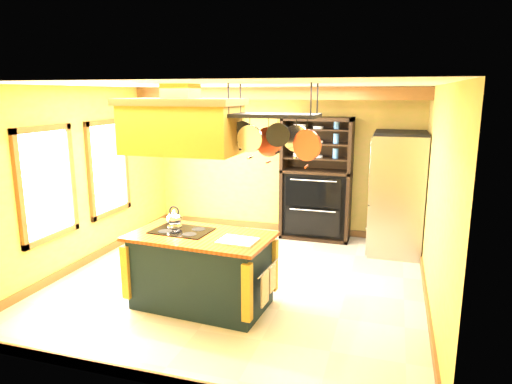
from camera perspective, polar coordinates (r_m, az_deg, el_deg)
The scene contains 15 objects.
floor at distance 6.61m, azimuth -1.94°, elevation -10.88°, with size 5.00×5.00×0.00m, color beige.
ceiling at distance 6.08m, azimuth -2.13°, elevation 13.24°, with size 5.00×5.00×0.00m, color white.
wall_back at distance 8.57m, azimuth 3.41°, elevation 3.88°, with size 5.00×0.02×2.70m, color gold.
wall_front at distance 4.00m, azimuth -13.81°, elevation -6.26°, with size 5.00×0.02×2.70m, color gold.
wall_left at distance 7.39m, azimuth -20.70°, elevation 1.76°, with size 0.02×5.00×2.70m, color gold.
wall_right at distance 5.90m, azimuth 21.60°, elevation -0.80°, with size 0.02×5.00×2.70m, color gold.
ceiling_beam at distance 7.70m, azimuth 2.10°, elevation 12.21°, with size 5.00×0.15×0.20m, color brown.
window_near at distance 6.76m, azimuth -24.60°, elevation 0.94°, with size 0.06×1.06×1.56m.
window_far at distance 7.84m, azimuth -17.88°, elevation 2.89°, with size 0.06×1.06×1.56m.
kitchen_island at distance 5.73m, azimuth -6.86°, elevation -9.61°, with size 1.78×1.08×1.11m.
range_hood at distance 5.42m, azimuth -9.28°, elevation 8.35°, with size 1.40×0.79×0.80m.
pot_rack at distance 5.03m, azimuth 2.32°, elevation 8.11°, with size 1.09×0.49×0.81m.
refrigerator at distance 7.82m, azimuth 17.14°, elevation -0.42°, with size 0.84×1.00×1.95m.
hutch at distance 8.30m, azimuth 7.53°, elevation 0.04°, with size 1.24×0.56×2.19m.
floor_register at distance 6.60m, azimuth -14.17°, elevation -11.23°, with size 0.28×0.12×0.01m, color black.
Camera 1 is at (1.98, -5.74, 2.60)m, focal length 32.00 mm.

